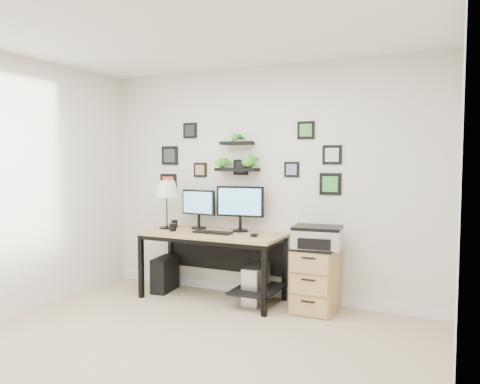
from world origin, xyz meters
The scene contains 14 objects.
room centered at (0.00, 1.98, 0.05)m, with size 4.00×4.00×4.00m.
desk centered at (-0.44, 1.67, 0.63)m, with size 1.60×0.70×0.75m.
monitor_left centered at (-0.77, 1.84, 1.02)m, with size 0.45×0.19×0.46m.
monitor_right centered at (-0.23, 1.84, 1.06)m, with size 0.55×0.20×0.52m.
keyboard centered at (-0.45, 1.60, 0.76)m, with size 0.44×0.14×0.02m, color black.
mouse centered at (0.05, 1.60, 0.76)m, with size 0.06×0.10×0.03m, color black.
table_lamp centered at (-1.12, 1.69, 1.20)m, with size 0.28×0.28×0.56m.
mug centered at (-0.94, 1.55, 0.79)m, with size 0.08×0.08×0.09m, color black.
pen_cup centered at (-1.07, 1.77, 0.80)m, with size 0.07×0.07×0.10m, color black.
pc_tower_black centered at (-1.14, 1.68, 0.20)m, with size 0.18×0.41×0.41m, color black.
pc_tower_grey centered at (0.03, 1.69, 0.21)m, with size 0.19×0.42×0.41m.
file_cabinet centered at (0.69, 1.72, 0.34)m, with size 0.43×0.53×0.67m.
printer centered at (0.71, 1.68, 0.78)m, with size 0.51×0.43×0.22m.
wall_decor centered at (-0.29, 1.93, 1.61)m, with size 2.28×0.18×0.87m.
Camera 1 is at (2.00, -2.90, 1.57)m, focal length 35.00 mm.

